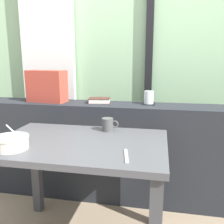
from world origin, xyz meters
name	(u,v)px	position (x,y,z in m)	size (l,w,h in m)	color
outdoor_backdrop	(126,34)	(0.00, 1.19, 1.40)	(4.80, 0.08, 2.80)	#9EC699
curtain_left_panel	(48,49)	(-0.80, 1.09, 1.25)	(0.56, 0.06, 2.50)	white
window_divider_post	(149,43)	(0.23, 1.12, 1.30)	(0.07, 0.05, 2.60)	black
dark_console_ledge	(114,152)	(0.00, 0.55, 0.40)	(2.80, 0.30, 0.80)	#23262B
breakfast_table	(81,160)	(-0.09, -0.04, 0.57)	(1.00, 0.66, 0.69)	#414145
coaster_square	(149,104)	(0.27, 0.59, 0.81)	(0.10, 0.10, 0.01)	black
juice_glass	(149,98)	(0.27, 0.59, 0.85)	(0.07, 0.07, 0.10)	white
closed_book	(99,100)	(-0.13, 0.58, 0.82)	(0.19, 0.15, 0.04)	#47231E
throw_pillow	(47,86)	(-0.57, 0.55, 0.93)	(0.32, 0.14, 0.26)	#B74233
soup_bowl	(11,143)	(-0.41, -0.23, 0.72)	(0.19, 0.19, 0.14)	silver
fork_utensil	(126,156)	(0.20, -0.22, 0.69)	(0.02, 0.17, 0.01)	silver
ceramic_mug	(108,124)	(0.02, 0.20, 0.73)	(0.11, 0.08, 0.08)	#4C4C4C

